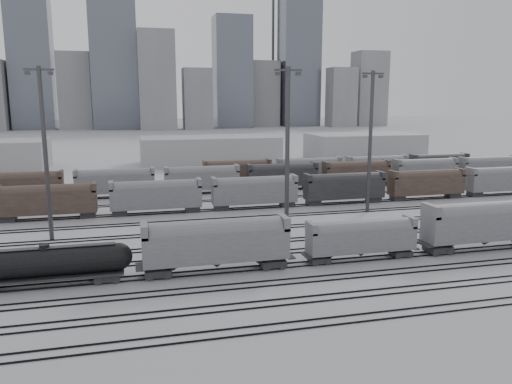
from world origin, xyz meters
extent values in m
plane|color=silver|center=(0.00, 0.00, 0.00)|extent=(900.00, 900.00, 0.00)
cube|color=black|center=(0.00, -14.72, 0.08)|extent=(220.00, 0.07, 0.16)
cube|color=black|center=(0.00, -13.28, 0.08)|extent=(220.00, 0.07, 0.16)
cube|color=black|center=(0.00, -9.72, 0.08)|extent=(220.00, 0.07, 0.16)
cube|color=black|center=(0.00, -8.28, 0.08)|extent=(220.00, 0.07, 0.16)
cube|color=black|center=(0.00, -4.72, 0.08)|extent=(220.00, 0.07, 0.16)
cube|color=black|center=(0.00, -3.28, 0.08)|extent=(220.00, 0.07, 0.16)
cube|color=black|center=(0.00, 0.28, 0.08)|extent=(220.00, 0.07, 0.16)
cube|color=black|center=(0.00, 1.72, 0.08)|extent=(220.00, 0.07, 0.16)
cube|color=black|center=(0.00, 5.28, 0.08)|extent=(220.00, 0.07, 0.16)
cube|color=black|center=(0.00, 6.72, 0.08)|extent=(220.00, 0.07, 0.16)
cube|color=black|center=(0.00, 10.28, 0.08)|extent=(220.00, 0.07, 0.16)
cube|color=black|center=(0.00, 11.72, 0.08)|extent=(220.00, 0.07, 0.16)
cube|color=black|center=(0.00, 17.28, 0.08)|extent=(220.00, 0.07, 0.16)
cube|color=black|center=(0.00, 18.72, 0.08)|extent=(220.00, 0.07, 0.16)
cube|color=black|center=(0.00, 24.28, 0.08)|extent=(220.00, 0.07, 0.16)
cube|color=black|center=(0.00, 25.72, 0.08)|extent=(220.00, 0.07, 0.16)
cube|color=black|center=(0.00, 31.28, 0.08)|extent=(220.00, 0.07, 0.16)
cube|color=black|center=(0.00, 32.72, 0.08)|extent=(220.00, 0.07, 0.16)
cube|color=black|center=(0.00, 39.28, 0.08)|extent=(220.00, 0.07, 0.16)
cube|color=black|center=(0.00, 40.72, 0.08)|extent=(220.00, 0.07, 0.16)
cube|color=black|center=(0.00, 47.28, 0.08)|extent=(220.00, 0.07, 0.16)
cube|color=black|center=(0.00, 48.72, 0.08)|extent=(220.00, 0.07, 0.16)
cube|color=black|center=(0.00, 55.28, 0.08)|extent=(220.00, 0.07, 0.16)
cube|color=black|center=(0.00, 56.72, 0.08)|extent=(220.00, 0.07, 0.16)
cube|color=black|center=(-15.82, 1.00, 0.55)|extent=(2.58, 2.08, 0.69)
cube|color=black|center=(-21.77, 1.00, 1.04)|extent=(15.38, 2.68, 0.25)
cylinder|color=black|center=(-21.77, 1.00, 2.63)|extent=(14.39, 2.88, 2.88)
sphere|color=black|center=(-14.58, 1.00, 2.63)|extent=(2.88, 2.88, 2.88)
cylinder|color=black|center=(-21.77, 1.00, 4.22)|extent=(0.99, 0.99, 0.50)
cube|color=black|center=(-21.77, 1.00, 4.12)|extent=(13.89, 0.89, 0.06)
cube|color=black|center=(-10.55, 1.00, 0.59)|extent=(2.79, 2.25, 0.75)
cube|color=black|center=(2.32, 1.00, 0.59)|extent=(2.79, 2.25, 0.75)
cube|color=slate|center=(-4.12, 1.00, 3.11)|extent=(16.08, 3.22, 3.43)
cylinder|color=slate|center=(-4.12, 1.00, 4.40)|extent=(14.58, 3.11, 3.11)
cube|color=slate|center=(-11.84, 1.00, 5.25)|extent=(0.75, 3.22, 1.50)
cube|color=slate|center=(3.60, 1.00, 5.25)|extent=(0.75, 3.22, 1.50)
cone|color=black|center=(-4.12, 1.00, 1.02)|extent=(2.57, 2.57, 0.97)
cube|color=black|center=(8.03, 1.00, 0.49)|extent=(2.30, 1.86, 0.62)
cube|color=black|center=(18.64, 1.00, 0.49)|extent=(2.30, 1.86, 0.62)
cube|color=slate|center=(13.33, 1.00, 2.56)|extent=(13.26, 2.65, 2.83)
cylinder|color=slate|center=(13.33, 1.00, 3.63)|extent=(12.03, 2.56, 2.56)
cube|color=slate|center=(6.97, 1.00, 4.33)|extent=(0.62, 2.65, 1.24)
cube|color=slate|center=(19.70, 1.00, 4.33)|extent=(0.62, 2.65, 1.24)
cone|color=black|center=(13.33, 1.00, 0.84)|extent=(2.12, 2.12, 0.80)
cube|color=black|center=(23.84, 1.00, 0.61)|extent=(2.91, 2.35, 0.78)
cube|color=slate|center=(30.55, 1.00, 3.24)|extent=(16.77, 3.35, 3.58)
cylinder|color=slate|center=(30.55, 1.00, 4.58)|extent=(15.21, 3.24, 3.24)
cube|color=slate|center=(22.50, 1.00, 5.48)|extent=(0.78, 3.35, 1.57)
cone|color=black|center=(30.55, 1.00, 1.06)|extent=(2.68, 2.68, 1.01)
cylinder|color=#3A3A3C|center=(-23.79, 19.14, 11.58)|extent=(0.59, 0.59, 23.17)
cube|color=#3A3A3C|center=(-23.79, 19.14, 22.70)|extent=(3.71, 0.28, 0.28)
cube|color=#3A3A3C|center=(-25.18, 19.14, 22.24)|extent=(0.65, 0.46, 0.46)
cube|color=#3A3A3C|center=(-22.40, 19.14, 22.24)|extent=(0.65, 0.46, 0.46)
cylinder|color=#3A3A3C|center=(7.57, 12.21, 11.57)|extent=(0.59, 0.59, 23.14)
cube|color=#3A3A3C|center=(7.57, 12.21, 22.67)|extent=(3.70, 0.28, 0.28)
cube|color=#3A3A3C|center=(6.18, 12.21, 22.21)|extent=(0.65, 0.46, 0.46)
cube|color=#3A3A3C|center=(8.96, 12.21, 22.21)|extent=(0.65, 0.46, 0.46)
cylinder|color=#3A3A3C|center=(26.07, 24.64, 11.76)|extent=(0.60, 0.60, 23.53)
cube|color=#3A3A3C|center=(26.07, 24.64, 23.06)|extent=(3.76, 0.28, 0.28)
cube|color=#3A3A3C|center=(24.65, 24.64, 22.59)|extent=(0.66, 0.47, 0.47)
cube|color=#3A3A3C|center=(27.48, 24.64, 22.59)|extent=(0.66, 0.47, 0.47)
cube|color=brown|center=(-26.00, 32.00, 2.80)|extent=(15.00, 3.00, 5.60)
cube|color=slate|center=(-9.00, 32.00, 2.80)|extent=(15.00, 3.00, 5.60)
cube|color=slate|center=(8.00, 32.00, 2.80)|extent=(15.00, 3.00, 5.60)
cube|color=black|center=(25.00, 32.00, 2.80)|extent=(15.00, 3.00, 5.60)
cube|color=brown|center=(42.00, 32.00, 2.80)|extent=(15.00, 3.00, 5.60)
cube|color=slate|center=(59.00, 32.00, 2.80)|extent=(15.00, 3.00, 5.60)
cube|color=brown|center=(-33.00, 48.00, 2.80)|extent=(15.00, 3.00, 5.60)
cube|color=slate|center=(-16.00, 48.00, 2.80)|extent=(15.00, 3.00, 5.60)
cube|color=slate|center=(1.00, 48.00, 2.80)|extent=(15.00, 3.00, 5.60)
cube|color=black|center=(18.00, 48.00, 2.80)|extent=(15.00, 3.00, 5.60)
cube|color=brown|center=(35.00, 48.00, 2.80)|extent=(15.00, 3.00, 5.60)
cube|color=slate|center=(52.00, 48.00, 2.80)|extent=(15.00, 3.00, 5.60)
cube|color=slate|center=(69.00, 48.00, 2.80)|extent=(15.00, 3.00, 5.60)
cube|color=brown|center=(10.00, 56.00, 2.80)|extent=(15.00, 3.00, 5.60)
cube|color=slate|center=(27.00, 56.00, 2.80)|extent=(15.00, 3.00, 5.60)
cube|color=slate|center=(44.00, 56.00, 2.80)|extent=(15.00, 3.00, 5.60)
cube|color=black|center=(61.00, 56.00, 2.80)|extent=(15.00, 3.00, 5.60)
cube|color=#9D9D9F|center=(10.00, 95.00, 4.00)|extent=(40.00, 18.00, 8.00)
cube|color=#9D9D9F|center=(60.00, 95.00, 4.00)|extent=(35.00, 18.00, 8.00)
cube|color=#565B68|center=(-70.00, 280.00, 40.00)|extent=(25.00, 20.00, 80.00)
cube|color=gray|center=(-45.00, 280.00, 24.00)|extent=(20.00, 16.00, 48.00)
cube|color=#565B68|center=(-20.00, 280.00, 47.50)|extent=(28.00, 22.40, 95.00)
cube|color=gray|center=(5.00, 280.00, 30.00)|extent=(22.00, 17.60, 60.00)
cube|color=gray|center=(30.00, 280.00, 19.00)|extent=(18.00, 14.40, 38.00)
cube|color=#565B68|center=(55.00, 280.00, 36.00)|extent=(24.00, 19.20, 72.00)
cube|color=gray|center=(80.00, 280.00, 22.50)|extent=(20.00, 16.00, 45.00)
cube|color=#565B68|center=(105.00, 280.00, 44.00)|extent=(26.00, 20.80, 88.00)
cube|color=gray|center=(130.00, 280.00, 20.00)|extent=(18.00, 14.40, 40.00)
cube|color=gray|center=(155.00, 280.00, 26.00)|extent=(22.00, 17.60, 52.00)
cylinder|color=#3A3A3C|center=(-30.00, 305.00, 50.00)|extent=(1.80, 1.80, 100.00)
cylinder|color=#3A3A3C|center=(90.00, 305.00, 50.00)|extent=(1.80, 1.80, 100.00)
camera|label=1|loc=(-12.89, -51.43, 18.97)|focal=35.00mm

